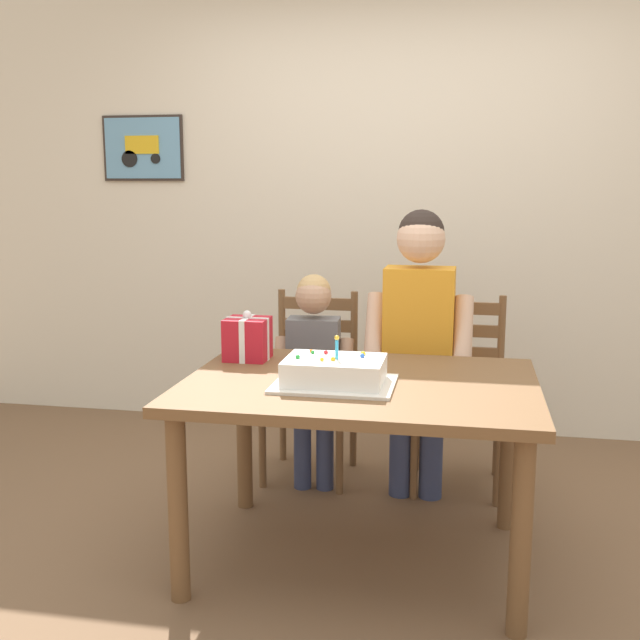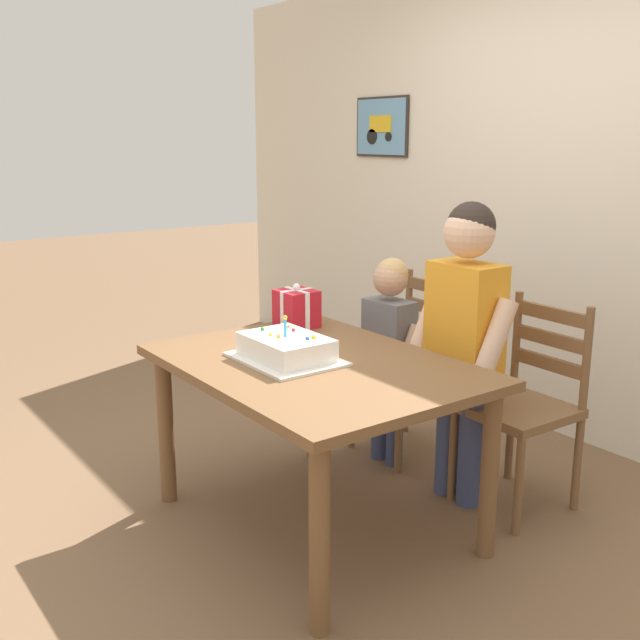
{
  "view_description": "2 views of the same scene",
  "coord_description": "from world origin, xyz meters",
  "px_view_note": "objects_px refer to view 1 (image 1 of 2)",
  "views": [
    {
      "loc": [
        0.38,
        -2.76,
        1.46
      ],
      "look_at": [
        -0.16,
        0.01,
        0.95
      ],
      "focal_mm": 42.8,
      "sensor_mm": 36.0,
      "label": 1
    },
    {
      "loc": [
        2.34,
        -1.68,
        1.61
      ],
      "look_at": [
        -0.14,
        0.12,
        0.85
      ],
      "focal_mm": 42.01,
      "sensor_mm": 36.0,
      "label": 2
    }
  ],
  "objects_px": {
    "dining_table": "(360,405)",
    "chair_left": "(311,384)",
    "gift_box_red_large": "(248,339)",
    "child_older": "(419,326)",
    "birthday_cake": "(335,373)",
    "child_younger": "(314,361)",
    "chair_right": "(459,391)"
  },
  "relations": [
    {
      "from": "dining_table",
      "to": "birthday_cake",
      "type": "distance_m",
      "value": 0.19
    },
    {
      "from": "birthday_cake",
      "to": "gift_box_red_large",
      "type": "distance_m",
      "value": 0.56
    },
    {
      "from": "dining_table",
      "to": "chair_left",
      "type": "distance_m",
      "value": 0.95
    },
    {
      "from": "chair_right",
      "to": "child_younger",
      "type": "bearing_deg",
      "value": -163.87
    },
    {
      "from": "gift_box_red_large",
      "to": "chair_right",
      "type": "bearing_deg",
      "value": 34.45
    },
    {
      "from": "birthday_cake",
      "to": "gift_box_red_large",
      "type": "bearing_deg",
      "value": 141.23
    },
    {
      "from": "child_older",
      "to": "dining_table",
      "type": "bearing_deg",
      "value": -104.83
    },
    {
      "from": "birthday_cake",
      "to": "chair_right",
      "type": "bearing_deg",
      "value": 64.73
    },
    {
      "from": "child_older",
      "to": "child_younger",
      "type": "distance_m",
      "value": 0.52
    },
    {
      "from": "dining_table",
      "to": "chair_left",
      "type": "relative_size",
      "value": 1.44
    },
    {
      "from": "gift_box_red_large",
      "to": "child_older",
      "type": "relative_size",
      "value": 0.16
    },
    {
      "from": "child_older",
      "to": "birthday_cake",
      "type": "bearing_deg",
      "value": -108.94
    },
    {
      "from": "gift_box_red_large",
      "to": "child_younger",
      "type": "bearing_deg",
      "value": 63.77
    },
    {
      "from": "child_younger",
      "to": "chair_left",
      "type": "bearing_deg",
      "value": 104.54
    },
    {
      "from": "birthday_cake",
      "to": "child_older",
      "type": "distance_m",
      "value": 0.8
    },
    {
      "from": "gift_box_red_large",
      "to": "child_older",
      "type": "distance_m",
      "value": 0.8
    },
    {
      "from": "gift_box_red_large",
      "to": "chair_left",
      "type": "height_order",
      "value": "gift_box_red_large"
    },
    {
      "from": "birthday_cake",
      "to": "chair_left",
      "type": "relative_size",
      "value": 0.48
    },
    {
      "from": "child_older",
      "to": "child_younger",
      "type": "xyz_separation_m",
      "value": [
        -0.49,
        0.0,
        -0.19
      ]
    },
    {
      "from": "birthday_cake",
      "to": "chair_right",
      "type": "height_order",
      "value": "chair_right"
    },
    {
      "from": "dining_table",
      "to": "chair_right",
      "type": "relative_size",
      "value": 1.44
    },
    {
      "from": "chair_left",
      "to": "birthday_cake",
      "type": "bearing_deg",
      "value": -73.48
    },
    {
      "from": "birthday_cake",
      "to": "chair_left",
      "type": "xyz_separation_m",
      "value": [
        -0.28,
        0.95,
        -0.31
      ]
    },
    {
      "from": "chair_left",
      "to": "child_younger",
      "type": "xyz_separation_m",
      "value": [
        0.05,
        -0.2,
        0.17
      ]
    },
    {
      "from": "birthday_cake",
      "to": "gift_box_red_large",
      "type": "relative_size",
      "value": 2.07
    },
    {
      "from": "gift_box_red_large",
      "to": "child_older",
      "type": "bearing_deg",
      "value": 30.51
    },
    {
      "from": "chair_left",
      "to": "gift_box_red_large",
      "type": "bearing_deg",
      "value": -103.93
    },
    {
      "from": "child_younger",
      "to": "birthday_cake",
      "type": "bearing_deg",
      "value": -72.97
    },
    {
      "from": "chair_left",
      "to": "child_younger",
      "type": "bearing_deg",
      "value": -75.46
    },
    {
      "from": "gift_box_red_large",
      "to": "chair_right",
      "type": "height_order",
      "value": "gift_box_red_large"
    },
    {
      "from": "chair_right",
      "to": "child_older",
      "type": "height_order",
      "value": "child_older"
    },
    {
      "from": "dining_table",
      "to": "chair_left",
      "type": "xyz_separation_m",
      "value": [
        -0.36,
        0.86,
        -0.16
      ]
    }
  ]
}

